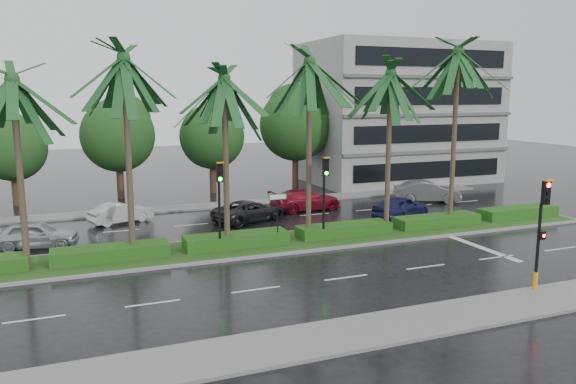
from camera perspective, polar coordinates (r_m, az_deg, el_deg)
name	(u,v)px	position (r m, az deg, el deg)	size (l,w,h in m)	color
ground	(300,248)	(28.32, 1.20, -5.70)	(120.00, 120.00, 0.00)	black
near_sidewalk	(418,322)	(19.82, 13.07, -12.75)	(40.00, 2.40, 0.12)	slate
far_sidewalk	(233,204)	(39.34, -5.63, -1.23)	(40.00, 2.00, 0.12)	slate
median	(292,242)	(29.19, 0.43, -5.06)	(36.00, 4.00, 0.15)	gray
hedge	(292,235)	(29.09, 0.44, -4.35)	(35.20, 1.40, 0.60)	#1F4313
lane_markings	(357,244)	(29.23, 7.04, -5.26)	(34.00, 13.06, 0.01)	silver
palm_row	(269,80)	(27.78, -1.98, 11.31)	(26.30, 4.20, 10.68)	#423526
signal_near	(541,230)	(23.46, 24.32, -3.56)	(0.34, 0.45, 4.36)	black
signal_median_left	(220,193)	(26.66, -6.97, -0.13)	(0.34, 0.42, 4.36)	black
signal_median_right	(325,186)	(28.54, 3.76, 0.57)	(0.34, 0.42, 4.36)	black
street_sign	(278,206)	(27.89, -1.06, -1.45)	(0.95, 0.09, 2.60)	black
bg_trees	(220,130)	(44.26, -6.92, 6.27)	(32.62, 5.88, 8.50)	#3C281B
building	(397,113)	(51.24, 11.03, 7.90)	(16.00, 10.00, 12.00)	gray
car_silver	(36,234)	(30.82, -24.26, -3.96)	(4.09, 1.64, 1.39)	#B8BCC0
car_white	(121,213)	(35.07, -16.63, -2.04)	(3.72, 1.30, 1.23)	silver
car_darkgrey	(249,211)	(34.07, -3.94, -1.92)	(4.67, 2.15, 1.30)	black
car_red	(306,200)	(37.27, 1.80, -0.79)	(4.87, 1.98, 1.41)	maroon
car_blue	(401,207)	(35.52, 11.37, -1.51)	(4.17, 1.68, 1.42)	#1A1D50
car_grey	(427,192)	(41.28, 13.95, 0.04)	(4.60, 1.60, 1.52)	#575A5C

